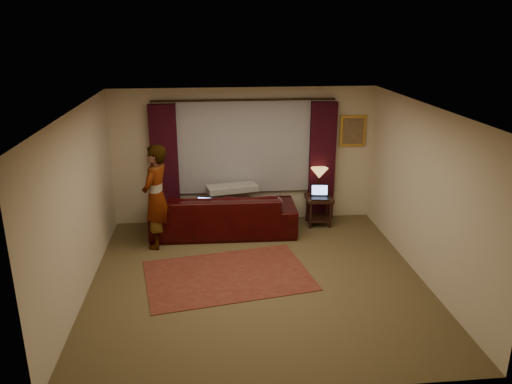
% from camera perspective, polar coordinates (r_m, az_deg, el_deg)
% --- Properties ---
extents(floor, '(5.00, 5.00, 0.01)m').
position_cam_1_polar(floor, '(7.73, 0.15, -9.95)').
color(floor, brown).
rests_on(floor, ground).
extents(ceiling, '(5.00, 5.00, 0.02)m').
position_cam_1_polar(ceiling, '(6.88, 0.17, 9.48)').
color(ceiling, silver).
rests_on(ceiling, ground).
extents(wall_back, '(5.00, 0.02, 2.60)m').
position_cam_1_polar(wall_back, '(9.58, -1.37, 4.15)').
color(wall_back, beige).
rests_on(wall_back, ground).
extents(wall_front, '(5.00, 0.02, 2.60)m').
position_cam_1_polar(wall_front, '(4.93, 3.17, -10.42)').
color(wall_front, beige).
rests_on(wall_front, ground).
extents(wall_left, '(0.02, 5.00, 2.60)m').
position_cam_1_polar(wall_left, '(7.39, -19.52, -1.38)').
color(wall_left, beige).
rests_on(wall_left, ground).
extents(wall_right, '(0.02, 5.00, 2.60)m').
position_cam_1_polar(wall_right, '(7.85, 18.64, -0.15)').
color(wall_right, beige).
rests_on(wall_right, ground).
extents(sheer_curtain, '(2.50, 0.05, 1.80)m').
position_cam_1_polar(sheer_curtain, '(9.48, -1.35, 5.23)').
color(sheer_curtain, '#98979F').
rests_on(sheer_curtain, wall_back).
extents(drape_left, '(0.50, 0.14, 2.30)m').
position_cam_1_polar(drape_left, '(9.52, -10.37, 2.99)').
color(drape_left, black).
rests_on(drape_left, floor).
extents(drape_right, '(0.50, 0.14, 2.30)m').
position_cam_1_polar(drape_right, '(9.73, 7.54, 3.49)').
color(drape_right, black).
rests_on(drape_right, floor).
extents(curtain_rod, '(0.04, 0.04, 3.40)m').
position_cam_1_polar(curtain_rod, '(9.27, -1.37, 10.46)').
color(curtain_rod, black).
rests_on(curtain_rod, wall_back).
extents(picture_frame, '(0.50, 0.04, 0.60)m').
position_cam_1_polar(picture_frame, '(9.83, 11.01, 6.87)').
color(picture_frame, gold).
rests_on(picture_frame, wall_back).
extents(sofa, '(2.67, 1.21, 1.07)m').
position_cam_1_polar(sofa, '(9.18, -3.76, -1.55)').
color(sofa, black).
rests_on(sofa, floor).
extents(throw_blanket, '(0.99, 0.56, 0.11)m').
position_cam_1_polar(throw_blanket, '(9.24, -2.78, 2.11)').
color(throw_blanket, '#9A9893').
rests_on(throw_blanket, sofa).
extents(clothing_pile, '(0.52, 0.43, 0.20)m').
position_cam_1_polar(clothing_pile, '(9.07, 1.57, -1.12)').
color(clothing_pile, '#704753').
rests_on(clothing_pile, sofa).
extents(laptop_sofa, '(0.38, 0.40, 0.22)m').
position_cam_1_polar(laptop_sofa, '(8.92, -6.01, -1.48)').
color(laptop_sofa, black).
rests_on(laptop_sofa, sofa).
extents(area_rug, '(2.73, 2.06, 0.01)m').
position_cam_1_polar(area_rug, '(7.83, -3.23, -9.48)').
color(area_rug, brown).
rests_on(area_rug, floor).
extents(end_table, '(0.51, 0.51, 0.57)m').
position_cam_1_polar(end_table, '(9.69, 7.16, -2.12)').
color(end_table, black).
rests_on(end_table, floor).
extents(tiffany_lamp, '(0.37, 0.37, 0.53)m').
position_cam_1_polar(tiffany_lamp, '(9.63, 7.21, 1.20)').
color(tiffany_lamp, olive).
rests_on(tiffany_lamp, end_table).
extents(laptop_table, '(0.38, 0.41, 0.24)m').
position_cam_1_polar(laptop_table, '(9.45, 7.34, -0.03)').
color(laptop_table, black).
rests_on(laptop_table, end_table).
extents(person, '(0.69, 0.69, 1.82)m').
position_cam_1_polar(person, '(8.65, -11.34, -0.55)').
color(person, '#9A9893').
rests_on(person, floor).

